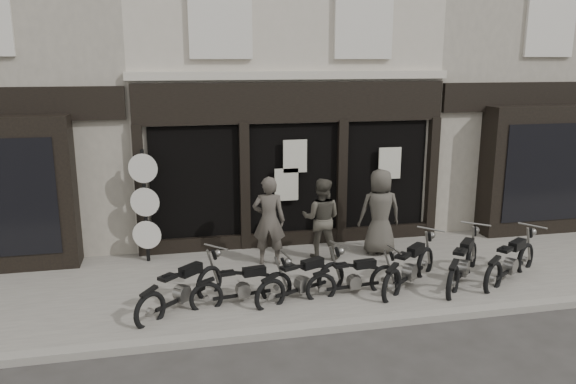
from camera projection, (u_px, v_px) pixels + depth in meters
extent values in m
plane|color=#2D2B28|center=(328.00, 298.00, 10.59)|extent=(90.00, 90.00, 0.00)
cube|color=#67615B|center=(316.00, 278.00, 11.43)|extent=(30.00, 4.20, 0.12)
cube|color=gray|center=(349.00, 325.00, 9.38)|extent=(30.00, 0.25, 0.13)
cube|color=#B7AC9D|center=(269.00, 70.00, 15.35)|extent=(7.20, 6.00, 8.20)
cube|color=black|center=(294.00, 103.00, 12.57)|extent=(7.10, 0.18, 0.90)
cube|color=black|center=(293.00, 187.00, 13.07)|extent=(6.50, 0.10, 2.95)
cube|color=black|center=(294.00, 240.00, 13.30)|extent=(7.10, 0.20, 0.44)
cube|color=#B2AA9A|center=(294.00, 75.00, 12.46)|extent=(7.30, 0.22, 0.18)
cube|color=beige|center=(220.00, 10.00, 11.82)|extent=(1.35, 0.12, 2.00)
cube|color=black|center=(220.00, 10.00, 11.85)|extent=(1.05, 0.06, 1.70)
cube|color=beige|center=(364.00, 13.00, 12.48)|extent=(1.35, 0.12, 2.00)
cube|color=black|center=(363.00, 13.00, 12.51)|extent=(1.05, 0.06, 1.70)
cube|color=black|center=(140.00, 193.00, 12.27)|extent=(0.22, 0.22, 3.00)
cube|color=black|center=(245.00, 188.00, 12.75)|extent=(0.22, 0.22, 3.00)
cube|color=black|center=(341.00, 183.00, 13.22)|extent=(0.22, 0.22, 3.00)
cube|color=black|center=(431.00, 179.00, 13.70)|extent=(0.22, 0.22, 3.00)
cube|color=beige|center=(295.00, 156.00, 12.73)|extent=(0.55, 0.04, 0.75)
cube|color=beige|center=(390.00, 163.00, 13.26)|extent=(0.55, 0.04, 0.75)
cube|color=beige|center=(286.00, 185.00, 12.84)|extent=(0.55, 0.04, 0.75)
cube|color=gray|center=(20.00, 71.00, 14.04)|extent=(5.50, 6.00, 8.20)
cube|color=gray|center=(479.00, 69.00, 16.66)|extent=(5.50, 6.00, 8.20)
cube|color=black|center=(543.00, 170.00, 14.03)|extent=(3.20, 0.70, 3.20)
cube|color=black|center=(553.00, 173.00, 13.69)|extent=(2.60, 0.06, 2.40)
cube|color=black|center=(543.00, 96.00, 13.90)|extent=(5.40, 0.16, 0.70)
cube|color=beige|center=(551.00, 16.00, 13.47)|extent=(1.30, 0.10, 1.90)
cube|color=black|center=(550.00, 16.00, 13.50)|extent=(1.00, 0.06, 1.60)
torus|color=black|center=(209.00, 283.00, 10.43)|extent=(0.55, 0.53, 0.67)
torus|color=black|center=(150.00, 311.00, 9.28)|extent=(0.55, 0.53, 0.67)
cube|color=black|center=(181.00, 299.00, 9.87)|extent=(0.89, 0.84, 0.06)
cube|color=gray|center=(182.00, 294.00, 9.86)|extent=(0.30, 0.29, 0.26)
cube|color=black|center=(191.00, 270.00, 9.97)|extent=(0.45, 0.43, 0.17)
cube|color=black|center=(168.00, 277.00, 9.51)|extent=(0.35, 0.35, 0.06)
cylinder|color=gray|center=(216.00, 247.00, 10.46)|extent=(0.42, 0.44, 0.04)
torus|color=black|center=(276.00, 288.00, 10.31)|extent=(0.62, 0.18, 0.61)
torus|color=black|center=(206.00, 298.00, 9.85)|extent=(0.62, 0.18, 0.61)
cube|color=black|center=(242.00, 295.00, 10.09)|extent=(1.07, 0.21, 0.05)
cube|color=gray|center=(243.00, 291.00, 10.08)|extent=(0.24, 0.19, 0.23)
cube|color=black|center=(254.00, 271.00, 10.08)|extent=(0.43, 0.22, 0.15)
cube|color=black|center=(227.00, 273.00, 9.89)|extent=(0.30, 0.22, 0.05)
cylinder|color=gray|center=(286.00, 256.00, 10.25)|extent=(0.11, 0.52, 0.03)
torus|color=black|center=(331.00, 278.00, 10.70)|extent=(0.63, 0.34, 0.65)
torus|color=black|center=(270.00, 296.00, 9.90)|extent=(0.63, 0.34, 0.65)
cube|color=black|center=(302.00, 289.00, 10.31)|extent=(1.07, 0.50, 0.06)
cube|color=gray|center=(302.00, 285.00, 10.30)|extent=(0.28, 0.25, 0.25)
cube|color=black|center=(312.00, 263.00, 10.35)|extent=(0.47, 0.33, 0.16)
cube|color=black|center=(289.00, 268.00, 10.03)|extent=(0.34, 0.29, 0.06)
cylinder|color=gray|center=(340.00, 245.00, 10.67)|extent=(0.26, 0.52, 0.03)
torus|color=black|center=(384.00, 280.00, 10.68)|extent=(0.61, 0.15, 0.61)
torus|color=black|center=(321.00, 289.00, 10.27)|extent=(0.61, 0.15, 0.61)
cube|color=black|center=(353.00, 286.00, 10.48)|extent=(1.06, 0.16, 0.05)
cube|color=gray|center=(354.00, 282.00, 10.47)|extent=(0.23, 0.18, 0.23)
cube|color=black|center=(365.00, 264.00, 10.46)|extent=(0.42, 0.20, 0.15)
cube|color=black|center=(340.00, 265.00, 10.30)|extent=(0.29, 0.21, 0.05)
cylinder|color=gray|center=(394.00, 250.00, 10.60)|extent=(0.09, 0.52, 0.03)
torus|color=black|center=(425.00, 264.00, 11.41)|extent=(0.59, 0.53, 0.70)
torus|color=black|center=(392.00, 287.00, 10.25)|extent=(0.59, 0.53, 0.70)
cube|color=black|center=(409.00, 277.00, 10.84)|extent=(0.95, 0.84, 0.06)
cube|color=gray|center=(410.00, 272.00, 10.83)|extent=(0.31, 0.30, 0.27)
cube|color=black|center=(416.00, 250.00, 10.94)|extent=(0.47, 0.44, 0.17)
cube|color=black|center=(403.00, 256.00, 10.48)|extent=(0.37, 0.36, 0.06)
cylinder|color=gray|center=(431.00, 229.00, 11.43)|extent=(0.42, 0.47, 0.04)
torus|color=black|center=(471.00, 259.00, 11.65)|extent=(0.55, 0.60, 0.72)
torus|color=black|center=(453.00, 284.00, 10.36)|extent=(0.55, 0.60, 0.72)
cube|color=black|center=(462.00, 273.00, 11.02)|extent=(0.88, 0.97, 0.06)
cube|color=gray|center=(463.00, 268.00, 11.02)|extent=(0.31, 0.32, 0.27)
cube|color=black|center=(467.00, 245.00, 11.14)|extent=(0.46, 0.48, 0.18)
cube|color=black|center=(460.00, 252.00, 10.63)|extent=(0.37, 0.38, 0.06)
cylinder|color=gray|center=(476.00, 224.00, 11.69)|extent=(0.48, 0.44, 0.04)
torus|color=black|center=(525.00, 259.00, 11.66)|extent=(0.64, 0.46, 0.70)
torus|color=black|center=(493.00, 279.00, 10.62)|extent=(0.64, 0.46, 0.70)
cube|color=black|center=(510.00, 270.00, 11.15)|extent=(1.05, 0.71, 0.06)
cube|color=gray|center=(510.00, 266.00, 11.15)|extent=(0.31, 0.29, 0.27)
cube|color=black|center=(517.00, 245.00, 11.23)|extent=(0.49, 0.41, 0.18)
cube|color=black|center=(505.00, 249.00, 10.82)|extent=(0.37, 0.34, 0.06)
cylinder|color=gray|center=(533.00, 226.00, 11.66)|extent=(0.36, 0.52, 0.04)
imported|color=#433D37|center=(269.00, 221.00, 11.84)|extent=(0.79, 0.62, 1.91)
imported|color=#413D35|center=(321.00, 218.00, 12.24)|extent=(1.06, 0.95, 1.78)
imported|color=#413D36|center=(380.00, 212.00, 12.49)|extent=(0.98, 0.68, 1.93)
cylinder|color=black|center=(149.00, 264.00, 12.24)|extent=(0.40, 0.40, 0.07)
cylinder|color=black|center=(145.00, 209.00, 11.95)|extent=(0.08, 0.08, 2.57)
cylinder|color=black|center=(143.00, 168.00, 11.71)|extent=(0.62, 0.20, 0.63)
cylinder|color=beige|center=(143.00, 168.00, 11.68)|extent=(0.61, 0.17, 0.63)
cylinder|color=black|center=(145.00, 202.00, 11.88)|extent=(0.62, 0.20, 0.63)
cylinder|color=beige|center=(145.00, 202.00, 11.85)|extent=(0.61, 0.17, 0.63)
cylinder|color=black|center=(147.00, 235.00, 12.05)|extent=(0.62, 0.20, 0.63)
cylinder|color=beige|center=(147.00, 235.00, 12.02)|extent=(0.61, 0.17, 0.63)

